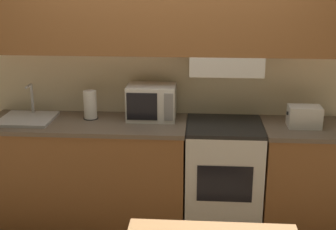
{
  "coord_description": "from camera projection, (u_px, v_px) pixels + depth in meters",
  "views": [
    {
      "loc": [
        0.29,
        -4.01,
        2.13
      ],
      "look_at": [
        0.05,
        -0.55,
        1.06
      ],
      "focal_mm": 50.0,
      "sensor_mm": 36.0,
      "label": 1
    }
  ],
  "objects": [
    {
      "name": "lower_counter_main",
      "position": [
        89.0,
        171.0,
        4.09
      ],
      "size": [
        1.7,
        0.62,
        0.91
      ],
      "color": "brown",
      "rests_on": "ground_plane"
    },
    {
      "name": "stove_range",
      "position": [
        223.0,
        174.0,
        4.02
      ],
      "size": [
        0.63,
        0.6,
        0.91
      ],
      "color": "silver",
      "rests_on": "ground_plane"
    },
    {
      "name": "microwave",
      "position": [
        152.0,
        102.0,
        3.99
      ],
      "size": [
        0.41,
        0.3,
        0.3
      ],
      "color": "silver",
      "rests_on": "lower_counter_main"
    },
    {
      "name": "wall_back",
      "position": [
        168.0,
        50.0,
        3.97
      ],
      "size": [
        5.4,
        0.38,
        2.55
      ],
      "color": "beige",
      "rests_on": "ground_plane"
    },
    {
      "name": "ground_plane",
      "position": [
        167.0,
        204.0,
        4.47
      ],
      "size": [
        16.0,
        16.0,
        0.0
      ],
      "primitive_type": "plane",
      "color": "#7F664C"
    },
    {
      "name": "paper_towel_roll",
      "position": [
        90.0,
        105.0,
        4.01
      ],
      "size": [
        0.13,
        0.13,
        0.25
      ],
      "color": "black",
      "rests_on": "lower_counter_main"
    },
    {
      "name": "toaster",
      "position": [
        304.0,
        116.0,
        3.8
      ],
      "size": [
        0.27,
        0.17,
        0.17
      ],
      "color": "silver",
      "rests_on": "lower_counter_right_stub"
    },
    {
      "name": "lower_counter_right_stub",
      "position": [
        301.0,
        177.0,
        3.97
      ],
      "size": [
        0.69,
        0.62,
        0.91
      ],
      "color": "brown",
      "rests_on": "ground_plane"
    },
    {
      "name": "sink_basin",
      "position": [
        27.0,
        118.0,
        3.99
      ],
      "size": [
        0.45,
        0.42,
        0.29
      ],
      "color": "#B7BABF",
      "rests_on": "lower_counter_main"
    }
  ]
}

